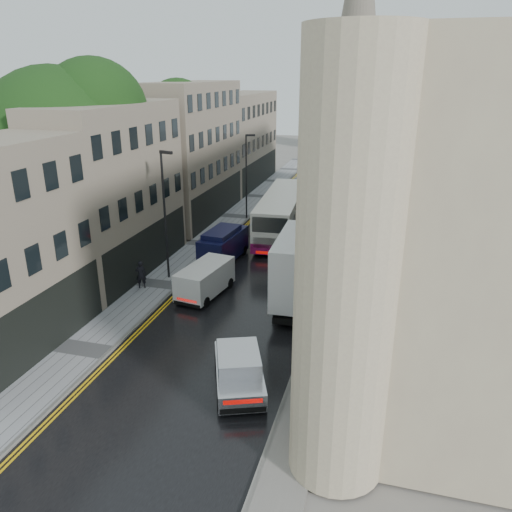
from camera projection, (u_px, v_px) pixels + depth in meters
The scene contains 16 objects.
road at pixel (276, 251), 38.16m from camera, with size 9.00×85.00×0.02m, color black.
left_sidewalk at pixel (204, 244), 39.59m from camera, with size 2.70×85.00×0.12m, color gray.
right_sidewalk at pixel (347, 257), 36.80m from camera, with size 1.80×85.00×0.12m, color slate.
old_shop_row at pixel (171, 162), 40.68m from camera, with size 4.50×56.00×12.00m, color gray, non-canonical shape.
modern_block at pixel (429, 171), 31.82m from camera, with size 8.00×40.00×14.00m, color #BFB18E, non-canonical shape.
church_spire at pixel (358, 25), 80.34m from camera, with size 6.40×6.40×40.00m, color #6E6357, non-canonical shape.
tree_near at pixel (62, 171), 32.06m from camera, with size 10.56×10.56×13.89m, color black, non-canonical shape.
tree_far at pixel (157, 152), 43.99m from camera, with size 9.24×9.24×12.46m, color black, non-canonical shape.
cream_bus at pixel (259, 225), 38.69m from camera, with size 2.86×12.56×3.43m, color silver, non-canonical shape.
white_lorry at pixel (276, 278), 27.52m from camera, with size 2.51×8.37×4.39m, color silver, non-canonical shape.
silver_hatchback at pixel (219, 392), 20.04m from camera, with size 1.95×4.46×1.67m, color #B5B4B9, non-canonical shape.
white_van at pixel (179, 287), 29.42m from camera, with size 1.88×4.39×1.99m, color silver, non-canonical shape.
navy_van at pixel (202, 250), 34.72m from camera, with size 1.95×4.89×2.49m, color black, non-canonical shape.
pedestrian at pixel (141, 274), 31.19m from camera, with size 0.65×0.43×1.79m, color black.
lamp_post_near at pixel (165, 217), 31.66m from camera, with size 0.93×0.21×8.30m, color black, non-canonical shape.
lamp_post_far at pixel (246, 177), 45.17m from camera, with size 0.85×0.19×7.58m, color black, non-canonical shape.
Camera 1 is at (8.00, -7.53, 12.97)m, focal length 35.00 mm.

